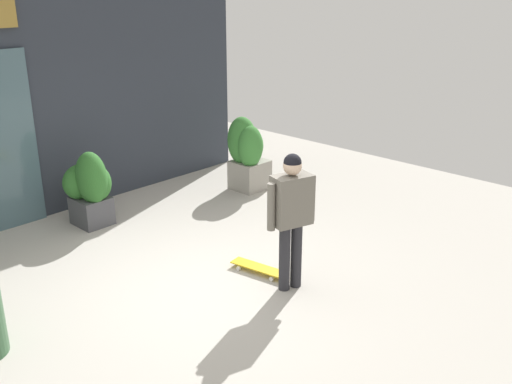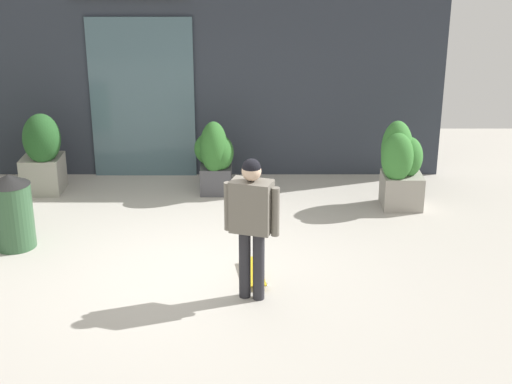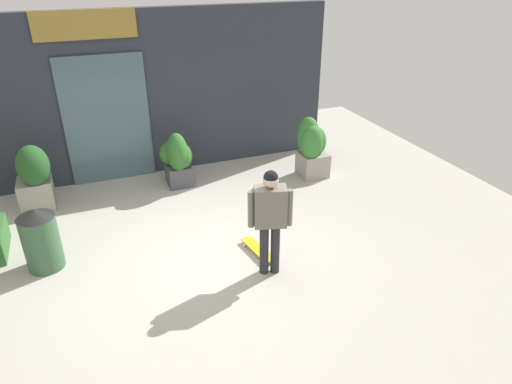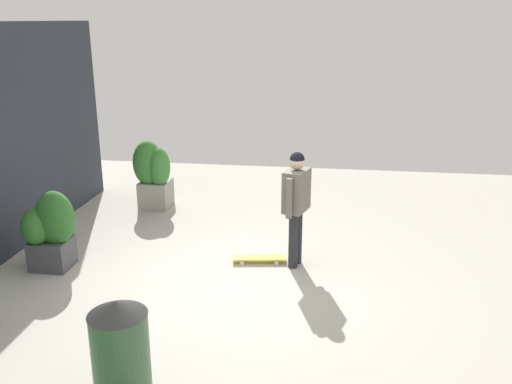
# 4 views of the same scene
# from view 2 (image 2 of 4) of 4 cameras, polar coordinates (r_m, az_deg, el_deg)

# --- Properties ---
(ground_plane) EXTENTS (12.00, 12.00, 0.00)m
(ground_plane) POSITION_cam_2_polar(r_m,az_deg,el_deg) (9.33, -4.43, -5.59)
(ground_plane) COLOR #B2ADA3
(building_facade) EXTENTS (7.36, 0.31, 3.30)m
(building_facade) POSITION_cam_2_polar(r_m,az_deg,el_deg) (12.07, -3.60, 8.85)
(building_facade) COLOR #2D333D
(building_facade) RESTS_ON ground_plane
(skateboarder) EXTENTS (0.60, 0.38, 1.63)m
(skateboarder) POSITION_cam_2_polar(r_m,az_deg,el_deg) (8.20, -0.09, -1.73)
(skateboarder) COLOR #28282D
(skateboarder) RESTS_ON ground_plane
(skateboard) EXTENTS (0.32, 0.78, 0.08)m
(skateboard) POSITION_cam_2_polar(r_m,az_deg,el_deg) (9.05, 0.06, -5.95)
(skateboard) COLOR gold
(skateboard) RESTS_ON ground_plane
(planter_box_left) EXTENTS (0.63, 0.73, 1.24)m
(planter_box_left) POSITION_cam_2_polar(r_m,az_deg,el_deg) (11.87, -15.40, 3.05)
(planter_box_left) COLOR gray
(planter_box_left) RESTS_ON ground_plane
(planter_box_right) EXTENTS (0.60, 0.72, 1.13)m
(planter_box_right) POSITION_cam_2_polar(r_m,az_deg,el_deg) (11.45, -2.81, 2.78)
(planter_box_right) COLOR #47474C
(planter_box_right) RESTS_ON ground_plane
(planter_box_mid) EXTENTS (0.62, 0.68, 1.26)m
(planter_box_mid) POSITION_cam_2_polar(r_m,az_deg,el_deg) (11.06, 10.95, 2.13)
(planter_box_mid) COLOR gray
(planter_box_mid) RESTS_ON ground_plane
(trash_bin) EXTENTS (0.53, 0.53, 0.98)m
(trash_bin) POSITION_cam_2_polar(r_m,az_deg,el_deg) (10.11, -17.49, -1.33)
(trash_bin) COLOR #335938
(trash_bin) RESTS_ON ground_plane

